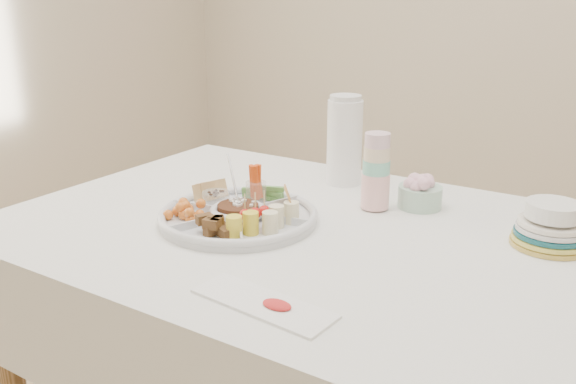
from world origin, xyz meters
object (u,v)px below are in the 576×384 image
Objects in this scene: dining_table at (315,365)px; plate_stack at (552,223)px; thermos at (344,139)px; party_tray at (238,214)px.

dining_table is 0.68m from plate_stack.
thermos is (-0.12, 0.36, 0.51)m from dining_table.
plate_stack is at bearing 20.70° from party_tray.
party_tray is at bearing -159.79° from dining_table.
dining_table is at bearing -71.95° from thermos.
thermos reaches higher than plate_stack.
thermos is 0.63m from plate_stack.
dining_table is at bearing 20.21° from party_tray.
plate_stack reaches higher than party_tray.
party_tray is at bearing -159.30° from plate_stack.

